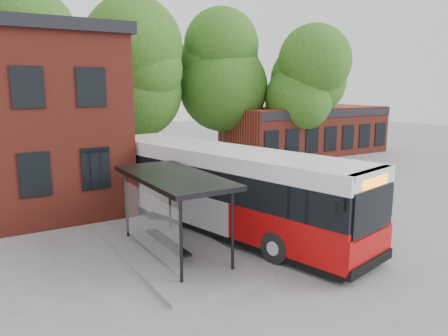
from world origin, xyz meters
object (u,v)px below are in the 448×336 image
city_bus (222,189)px  bicycle_4 (276,160)px  bicycle_7 (308,158)px  bicycle_3 (270,159)px  bicycle_2 (268,161)px  bicycle_5 (294,158)px  bicycle_6 (311,159)px  bus_shelter (174,215)px  bicycle_1 (255,160)px

city_bus → bicycle_4: (10.94, 10.27, -1.29)m
bicycle_7 → city_bus: bearing=118.2°
bicycle_3 → bicycle_4: bicycle_3 is taller
bicycle_2 → bicycle_7: (2.88, -1.03, 0.09)m
bicycle_2 → bicycle_5: (2.43, -0.02, 0.02)m
city_bus → bicycle_6: bearing=21.2°
bicycle_2 → bicycle_7: bicycle_7 is taller
city_bus → bicycle_7: bearing=21.7°
bicycle_2 → bicycle_4: bicycle_2 is taller
bicycle_6 → bus_shelter: bearing=130.7°
bicycle_4 → bicycle_7: bicycle_7 is taller
bicycle_7 → bicycle_4: bearing=47.5°
bicycle_2 → bicycle_1: bearing=72.8°
bicycle_1 → bicycle_3: bearing=-110.8°
bicycle_6 → bicycle_7: size_ratio=0.99×
bicycle_3 → bicycle_4: (0.52, -0.08, -0.07)m
bicycle_1 → bicycle_4: size_ratio=1.20×
bus_shelter → bicycle_7: (15.73, 10.42, -0.91)m
bus_shelter → bicycle_2: bus_shelter is taller
bicycle_5 → bicycle_7: bearing=-137.1°
bicycle_5 → bus_shelter: bearing=145.5°
bicycle_6 → bicycle_5: bearing=47.9°
bus_shelter → bicycle_3: bearing=41.7°
bus_shelter → bicycle_6: bus_shelter is taller
bicycle_2 → bicycle_7: 3.06m
bicycle_2 → bus_shelter: bearing=133.9°
bicycle_3 → bicycle_1: bearing=108.7°
bicycle_2 → bicycle_6: bicycle_6 is taller
bicycle_1 → bicycle_4: bicycle_1 is taller
bus_shelter → bicycle_1: (11.89, 11.79, -0.90)m
bicycle_1 → bicycle_2: bearing=-133.7°
bicycle_6 → bicycle_2: bearing=80.9°
bicycle_4 → bus_shelter: bearing=144.6°
bus_shelter → bicycle_7: 18.89m
bus_shelter → bicycle_1: 16.77m
bus_shelter → bicycle_3: bus_shelter is taller
city_bus → bicycle_7: size_ratio=7.40×
bicycle_3 → bicycle_2: bearing=147.4°
bicycle_3 → bicycle_5: 2.01m
bicycle_6 → bicycle_1: bearing=80.3°
city_bus → bicycle_3: bearing=31.8°
city_bus → bus_shelter: bearing=-165.2°
city_bus → bicycle_5: size_ratio=8.46×
city_bus → bicycle_7: 15.66m
bus_shelter → bicycle_7: bearing=33.5°
bus_shelter → bicycle_6: (16.08, 10.47, -0.98)m
bicycle_3 → bicycle_6: (2.77, -1.40, 0.01)m
bicycle_2 → bicycle_3: bearing=-45.6°
bus_shelter → bicycle_5: 19.10m
bicycle_3 → bicycle_4: bearing=-83.7°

